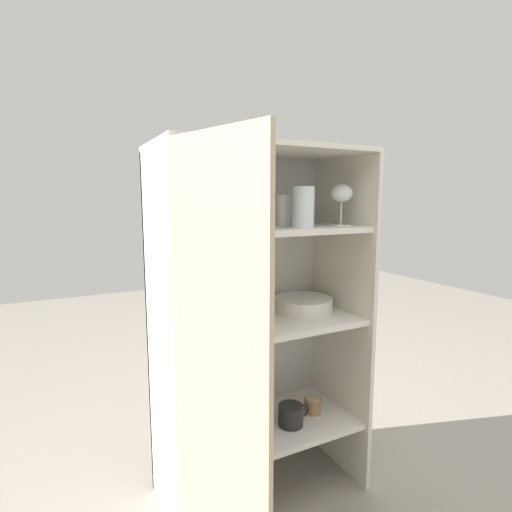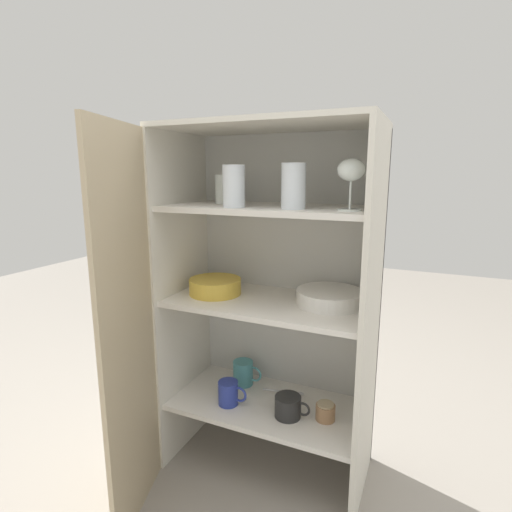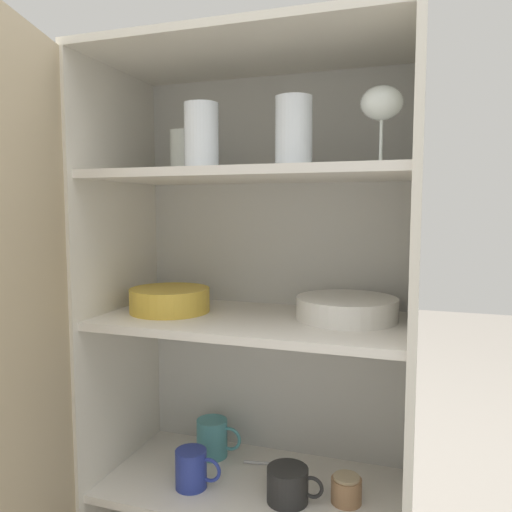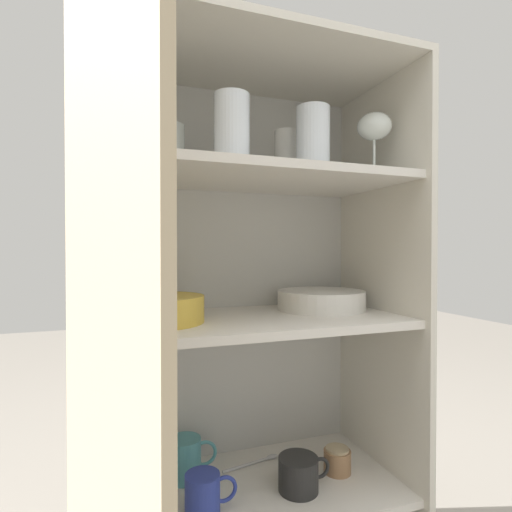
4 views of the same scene
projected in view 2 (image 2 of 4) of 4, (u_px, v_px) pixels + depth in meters
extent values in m
plane|color=gray|center=(247.00, 495.00, 1.49)|extent=(8.00, 8.00, 0.00)
cube|color=silver|center=(285.00, 296.00, 1.69)|extent=(0.78, 0.02, 1.33)
cube|color=silver|center=(184.00, 298.00, 1.67)|extent=(0.02, 0.41, 1.33)
cube|color=silver|center=(370.00, 325.00, 1.37)|extent=(0.02, 0.41, 1.33)
cube|color=silver|center=(269.00, 125.00, 1.38)|extent=(0.78, 0.41, 0.02)
cube|color=silver|center=(267.00, 405.00, 1.60)|extent=(0.74, 0.37, 0.02)
cube|color=silver|center=(268.00, 303.00, 1.51)|extent=(0.74, 0.37, 0.02)
cube|color=silver|center=(268.00, 209.00, 1.44)|extent=(0.74, 0.37, 0.02)
cube|color=tan|center=(128.00, 332.00, 1.30)|extent=(0.13, 0.37, 1.33)
cylinder|color=white|center=(234.00, 186.00, 1.36)|extent=(0.08, 0.08, 0.14)
cylinder|color=white|center=(225.00, 189.00, 1.54)|extent=(0.08, 0.08, 0.11)
cylinder|color=white|center=(293.00, 186.00, 1.29)|extent=(0.08, 0.08, 0.15)
cylinder|color=white|center=(297.00, 190.00, 1.40)|extent=(0.07, 0.07, 0.12)
cylinder|color=white|center=(349.00, 210.00, 1.25)|extent=(0.08, 0.08, 0.01)
cylinder|color=white|center=(350.00, 195.00, 1.24)|extent=(0.01, 0.01, 0.08)
ellipsoid|color=white|center=(351.00, 170.00, 1.22)|extent=(0.09, 0.09, 0.07)
cylinder|color=white|center=(329.00, 303.00, 1.46)|extent=(0.24, 0.24, 0.01)
cylinder|color=white|center=(330.00, 301.00, 1.46)|extent=(0.24, 0.24, 0.01)
cylinder|color=white|center=(330.00, 298.00, 1.46)|extent=(0.24, 0.24, 0.01)
cylinder|color=white|center=(330.00, 296.00, 1.46)|extent=(0.24, 0.24, 0.01)
cylinder|color=white|center=(330.00, 294.00, 1.46)|extent=(0.24, 0.24, 0.01)
cylinder|color=white|center=(330.00, 291.00, 1.46)|extent=(0.24, 0.24, 0.01)
cylinder|color=gold|center=(215.00, 286.00, 1.59)|extent=(0.21, 0.21, 0.06)
torus|color=gold|center=(215.00, 280.00, 1.58)|extent=(0.20, 0.20, 0.01)
cylinder|color=black|center=(288.00, 406.00, 1.50)|extent=(0.10, 0.10, 0.08)
torus|color=black|center=(303.00, 409.00, 1.48)|extent=(0.05, 0.01, 0.05)
cylinder|color=teal|center=(243.00, 373.00, 1.73)|extent=(0.09, 0.09, 0.10)
torus|color=teal|center=(254.00, 374.00, 1.71)|extent=(0.07, 0.01, 0.07)
cylinder|color=#283893|center=(228.00, 393.00, 1.58)|extent=(0.08, 0.08, 0.10)
torus|color=#283893|center=(239.00, 394.00, 1.56)|extent=(0.06, 0.01, 0.06)
cylinder|color=#99704C|center=(325.00, 412.00, 1.48)|extent=(0.07, 0.07, 0.06)
cylinder|color=tan|center=(326.00, 404.00, 1.48)|extent=(0.06, 0.06, 0.01)
cylinder|color=silver|center=(281.00, 391.00, 1.67)|extent=(0.16, 0.04, 0.01)
ellipsoid|color=silver|center=(300.00, 393.00, 1.65)|extent=(0.04, 0.03, 0.01)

